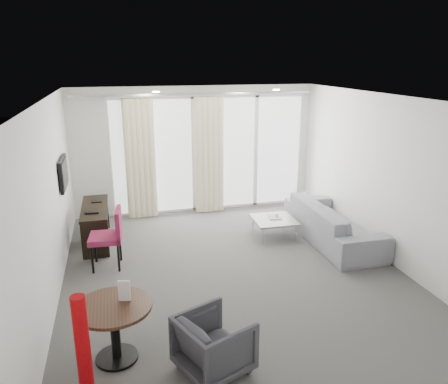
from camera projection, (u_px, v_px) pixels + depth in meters
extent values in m
cube|color=#4C4A46|center=(234.00, 272.00, 6.64)|extent=(5.00, 6.00, 0.00)
cube|color=white|center=(235.00, 98.00, 5.88)|extent=(5.00, 6.00, 0.00)
cube|color=silver|center=(49.00, 204.00, 5.68)|extent=(0.00, 6.00, 2.60)
cube|color=silver|center=(387.00, 179.00, 6.85)|extent=(0.00, 6.00, 2.60)
cube|color=silver|center=(334.00, 296.00, 3.48)|extent=(5.00, 0.00, 2.60)
cylinder|color=#FFE0B2|center=(156.00, 92.00, 7.16)|extent=(0.12, 0.12, 0.02)
cylinder|color=#FFE0B2|center=(276.00, 90.00, 7.65)|extent=(0.12, 0.12, 0.02)
cylinder|color=#A8050A|center=(83.00, 349.00, 4.03)|extent=(0.26, 0.26, 1.10)
imported|color=#313237|center=(214.00, 344.00, 4.47)|extent=(0.89, 0.88, 0.62)
imported|color=gray|center=(333.00, 222.00, 7.71)|extent=(0.91, 2.33, 0.68)
cube|color=#4D4D50|center=(197.00, 191.00, 10.90)|extent=(5.60, 3.00, 0.12)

